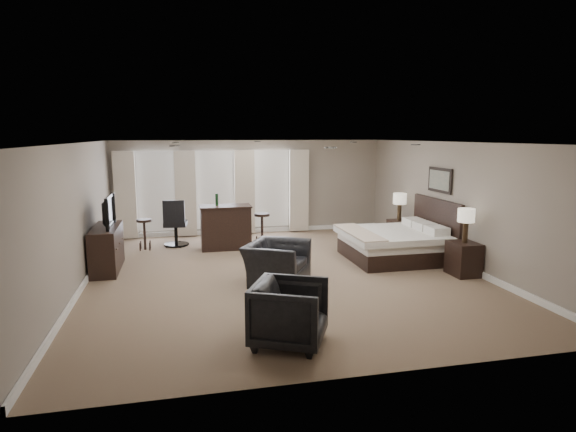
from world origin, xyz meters
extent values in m
cube|color=brown|center=(0.00, 0.00, 0.00)|extent=(7.60, 8.60, 0.04)
cube|color=silver|center=(0.00, 0.00, 2.60)|extent=(7.60, 8.60, 0.04)
cube|color=gray|center=(0.00, 4.25, 1.30)|extent=(7.50, 0.04, 2.60)
cube|color=gray|center=(0.00, -4.25, 1.30)|extent=(7.50, 0.04, 2.60)
cube|color=gray|center=(-3.75, 0.00, 1.30)|extent=(0.04, 8.50, 2.60)
cube|color=gray|center=(3.75, 0.00, 1.30)|extent=(0.04, 8.50, 2.60)
cube|color=silver|center=(-2.60, 4.19, 1.25)|extent=(1.15, 0.04, 2.05)
cube|color=silver|center=(-1.00, 4.19, 1.25)|extent=(1.15, 0.04, 2.05)
cube|color=silver|center=(0.60, 4.19, 1.25)|extent=(1.15, 0.04, 2.05)
cube|color=#BAAE9B|center=(-3.35, 4.07, 1.18)|extent=(0.55, 0.12, 2.30)
cube|color=#BAAE9B|center=(-1.80, 4.07, 1.18)|extent=(0.55, 0.12, 2.30)
cube|color=#BAAE9B|center=(-0.20, 4.07, 1.18)|extent=(0.55, 0.12, 2.30)
cube|color=#BAAE9B|center=(1.35, 4.07, 1.18)|extent=(0.55, 0.12, 2.30)
cube|color=silver|center=(2.58, 0.58, 0.67)|extent=(2.09, 2.00, 1.33)
cube|color=black|center=(3.47, -0.87, 0.33)|extent=(0.49, 0.60, 0.66)
cube|color=black|center=(3.47, 2.03, 0.30)|extent=(0.45, 0.55, 0.60)
cube|color=beige|center=(3.47, -0.87, 1.00)|extent=(0.33, 0.33, 0.67)
cube|color=beige|center=(3.47, 2.03, 0.94)|extent=(0.34, 0.34, 0.69)
cube|color=slate|center=(3.70, 0.58, 1.75)|extent=(0.04, 0.96, 0.56)
cube|color=black|center=(-3.45, 1.08, 0.45)|extent=(0.50, 1.55, 0.90)
imported|color=black|center=(-3.45, 1.08, 0.97)|extent=(0.64, 1.11, 0.15)
imported|color=black|center=(-0.23, -0.55, 0.51)|extent=(1.26, 1.40, 1.03)
imported|color=black|center=(-0.60, -3.22, 0.47)|extent=(1.17, 1.19, 0.94)
cube|color=black|center=(-0.90, 2.41, 0.54)|extent=(1.23, 0.64, 1.07)
cube|color=black|center=(-2.81, 2.74, 0.37)|extent=(0.47, 0.47, 0.75)
cube|color=black|center=(0.03, 2.58, 0.41)|extent=(0.45, 0.45, 0.81)
cube|color=black|center=(-2.08, 3.01, 0.59)|extent=(0.67, 0.67, 1.19)
camera|label=1|loc=(-1.95, -9.09, 2.74)|focal=30.00mm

